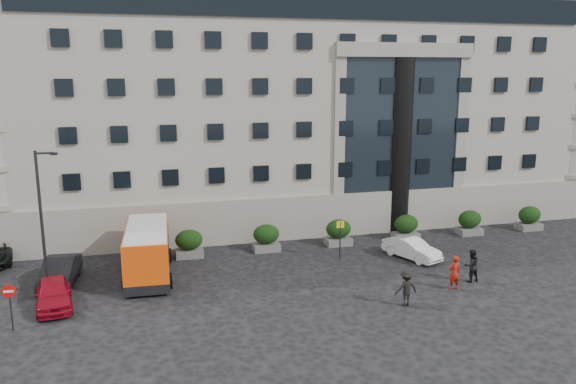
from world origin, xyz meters
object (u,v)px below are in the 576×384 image
(hedge_f, at_px, (529,218))
(parked_car_a, at_px, (53,293))
(hedge_a, at_px, (189,243))
(pedestrian_a, at_px, (454,273))
(hedge_c, at_px, (338,232))
(hedge_e, at_px, (470,222))
(no_entry_sign, at_px, (10,298))
(minibus, at_px, (148,249))
(parked_car_b, at_px, (60,272))
(street_lamp, at_px, (43,219))
(hedge_b, at_px, (266,238))
(pedestrian_c, at_px, (406,288))
(hedge_d, at_px, (406,227))
(white_taxi, at_px, (412,249))
(bus_stop_sign, at_px, (340,233))
(pedestrian_b, at_px, (471,266))

(hedge_f, distance_m, parked_car_a, 34.09)
(hedge_a, xyz_separation_m, pedestrian_a, (13.87, -9.44, 0.05))
(hedge_c, xyz_separation_m, hedge_e, (10.40, 0.00, 0.00))
(no_entry_sign, height_order, minibus, minibus)
(no_entry_sign, relative_size, parked_car_b, 0.49)
(street_lamp, bearing_deg, pedestrian_a, -12.01)
(hedge_b, xyz_separation_m, pedestrian_c, (5.05, -10.82, 0.04))
(hedge_b, xyz_separation_m, hedge_d, (10.40, 0.00, 0.00))
(parked_car_b, bearing_deg, white_taxi, 2.51)
(street_lamp, bearing_deg, white_taxi, 2.11)
(street_lamp, distance_m, bus_stop_sign, 17.75)
(hedge_c, bearing_deg, minibus, -167.37)
(hedge_f, xyz_separation_m, parked_car_a, (-33.50, -6.31, -0.19))
(hedge_c, height_order, bus_stop_sign, bus_stop_sign)
(hedge_b, relative_size, pedestrian_b, 0.95)
(bus_stop_sign, xyz_separation_m, pedestrian_b, (5.96, -5.83, -0.76))
(hedge_f, bearing_deg, hedge_e, 180.00)
(pedestrian_a, bearing_deg, hedge_a, -38.04)
(street_lamp, height_order, white_taxi, street_lamp)
(street_lamp, height_order, pedestrian_c, street_lamp)
(hedge_d, relative_size, street_lamp, 0.23)
(minibus, distance_m, white_taxi, 16.76)
(hedge_b, height_order, parked_car_a, hedge_b)
(hedge_e, height_order, white_taxi, hedge_e)
(minibus, relative_size, pedestrian_c, 3.75)
(hedge_e, xyz_separation_m, pedestrian_c, (-10.55, -10.82, 0.04))
(bus_stop_sign, bearing_deg, no_entry_sign, -161.92)
(minibus, bearing_deg, pedestrian_c, -28.90)
(pedestrian_b, distance_m, pedestrian_c, 5.65)
(hedge_c, height_order, hedge_e, same)
(minibus, xyz_separation_m, parked_car_b, (-4.91, -0.23, -0.87))
(bus_stop_sign, bearing_deg, pedestrian_c, -84.63)
(parked_car_b, xyz_separation_m, pedestrian_b, (23.04, -5.47, 0.20))
(white_taxi, bearing_deg, street_lamp, 159.26)
(hedge_e, relative_size, bus_stop_sign, 0.73)
(street_lamp, relative_size, no_entry_sign, 3.45)
(hedge_c, relative_size, pedestrian_a, 0.94)
(white_taxi, bearing_deg, hedge_d, 45.81)
(hedge_c, xyz_separation_m, pedestrian_b, (5.06, -8.63, 0.04))
(hedge_f, relative_size, white_taxi, 0.45)
(no_entry_sign, height_order, pedestrian_a, no_entry_sign)
(hedge_d, height_order, pedestrian_b, pedestrian_b)
(minibus, height_order, pedestrian_b, minibus)
(hedge_f, relative_size, minibus, 0.25)
(hedge_a, height_order, pedestrian_b, pedestrian_b)
(parked_car_a, distance_m, pedestrian_b, 23.08)
(hedge_b, height_order, hedge_e, same)
(hedge_c, xyz_separation_m, hedge_f, (15.60, 0.00, 0.00))
(hedge_d, relative_size, no_entry_sign, 0.79)
(hedge_a, xyz_separation_m, pedestrian_b, (15.46, -8.63, 0.04))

